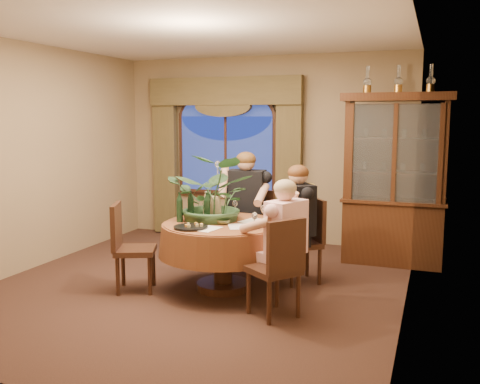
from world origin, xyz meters
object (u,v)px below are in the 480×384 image
(wine_bottle_1, at_px, (191,206))
(wine_bottle_2, at_px, (206,206))
(oil_lamp_left, at_px, (367,80))
(chair_back, at_px, (253,230))
(person_back, at_px, (246,209))
(olive_bowl, at_px, (223,222))
(wine_bottle_3, at_px, (207,207))
(person_scarf, at_px, (299,224))
(centerpiece_plant, at_px, (215,164))
(oil_lamp_center, at_px, (399,79))
(wine_bottle_0, at_px, (180,207))
(chair_right, at_px, (273,267))
(chair_back_right, at_px, (300,241))
(person_pink, at_px, (286,245))
(chair_front_left, at_px, (135,248))
(oil_lamp_right, at_px, (431,78))
(china_cabinet, at_px, (394,180))
(stoneware_vase, at_px, (216,208))
(dining_table, at_px, (223,256))
(wine_bottle_4, at_px, (208,203))

(wine_bottle_1, height_order, wine_bottle_2, same)
(oil_lamp_left, xyz_separation_m, chair_back, (-1.25, -0.81, -1.88))
(person_back, bearing_deg, olive_bowl, 91.29)
(wine_bottle_3, bearing_deg, person_scarf, 30.52)
(centerpiece_plant, distance_m, wine_bottle_1, 0.54)
(oil_lamp_center, distance_m, wine_bottle_2, 2.92)
(wine_bottle_0, bearing_deg, chair_right, -20.55)
(chair_back, height_order, wine_bottle_0, wine_bottle_0)
(centerpiece_plant, xyz_separation_m, wine_bottle_3, (-0.03, -0.16, -0.46))
(wine_bottle_2, height_order, wine_bottle_3, same)
(oil_lamp_left, bearing_deg, chair_back_right, -115.10)
(person_pink, xyz_separation_m, wine_bottle_2, (-1.03, 0.40, 0.26))
(person_back, bearing_deg, chair_front_left, 54.69)
(wine_bottle_0, bearing_deg, person_back, 70.03)
(oil_lamp_left, bearing_deg, oil_lamp_right, 0.00)
(oil_lamp_center, distance_m, person_back, 2.50)
(chair_back_right, distance_m, olive_bowl, 0.98)
(wine_bottle_3, bearing_deg, chair_back_right, 32.59)
(china_cabinet, xyz_separation_m, oil_lamp_left, (-0.38, 0.00, 1.27))
(oil_lamp_right, bearing_deg, person_pink, -120.48)
(chair_back_right, distance_m, wine_bottle_0, 1.44)
(chair_back_right, xyz_separation_m, chair_front_left, (-1.61, -0.93, 0.00))
(stoneware_vase, bearing_deg, centerpiece_plant, -100.60)
(oil_lamp_right, relative_size, stoneware_vase, 1.27)
(chair_front_left, bearing_deg, person_pink, 67.54)
(wine_bottle_0, relative_size, wine_bottle_2, 1.00)
(dining_table, height_order, wine_bottle_2, wine_bottle_2)
(chair_back, distance_m, person_scarf, 0.84)
(china_cabinet, bearing_deg, wine_bottle_1, -140.22)
(person_scarf, bearing_deg, china_cabinet, -72.11)
(china_cabinet, height_order, chair_back_right, china_cabinet)
(person_scarf, bearing_deg, chair_front_left, 83.83)
(centerpiece_plant, bearing_deg, chair_back, 77.42)
(stoneware_vase, bearing_deg, person_scarf, 22.85)
(dining_table, xyz_separation_m, person_scarf, (0.73, 0.51, 0.31))
(oil_lamp_center, relative_size, chair_front_left, 0.35)
(dining_table, relative_size, wine_bottle_4, 4.28)
(oil_lamp_center, height_order, olive_bowl, oil_lamp_center)
(chair_right, relative_size, person_pink, 0.74)
(person_back, height_order, wine_bottle_2, person_back)
(oil_lamp_right, relative_size, chair_back, 0.35)
(olive_bowl, bearing_deg, person_scarf, 39.19)
(person_pink, bearing_deg, wine_bottle_4, 85.62)
(wine_bottle_1, bearing_deg, wine_bottle_4, 59.76)
(person_scarf, xyz_separation_m, olive_bowl, (-0.70, -0.57, 0.09))
(oil_lamp_left, xyz_separation_m, wine_bottle_0, (-1.75, -1.85, -1.45))
(wine_bottle_2, bearing_deg, oil_lamp_center, 41.91)
(wine_bottle_0, bearing_deg, person_scarf, 27.36)
(chair_right, xyz_separation_m, olive_bowl, (-0.72, 0.50, 0.29))
(oil_lamp_left, distance_m, wine_bottle_1, 2.80)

